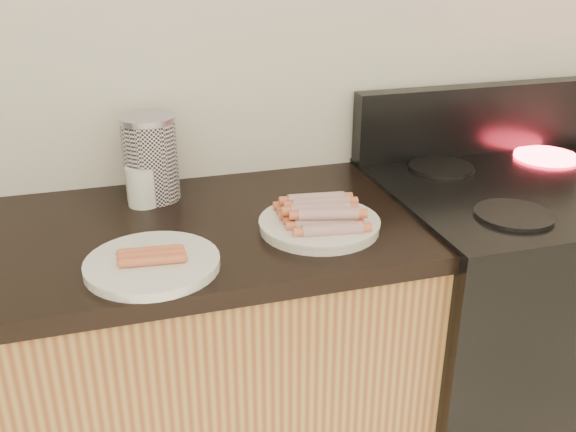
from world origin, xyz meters
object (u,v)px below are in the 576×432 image
object	(u,v)px
main_plate	(319,226)
mug	(143,186)
side_plate	(152,264)
canister	(151,158)
stove	(507,331)

from	to	relation	value
main_plate	mug	distance (m)	0.45
main_plate	side_plate	xyz separation A→B (m)	(-0.38, -0.08, 0.00)
canister	side_plate	bearing A→B (deg)	-96.04
main_plate	canister	distance (m)	0.46
side_plate	mug	distance (m)	0.34
mug	side_plate	bearing A→B (deg)	-92.20
stove	main_plate	distance (m)	0.77
main_plate	canister	size ratio (longest dim) A/B	1.27
canister	mug	xyz separation A→B (m)	(-0.03, -0.04, -0.06)
side_plate	mug	world-z (taller)	mug
stove	canister	bearing A→B (deg)	167.62
canister	stove	bearing A→B (deg)	-12.38
canister	mug	distance (m)	0.07
canister	main_plate	bearing A→B (deg)	-41.07
main_plate	mug	world-z (taller)	mug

